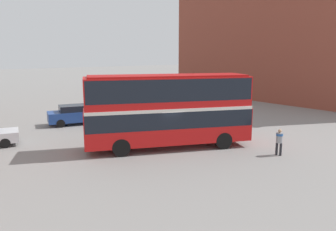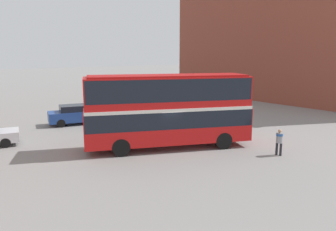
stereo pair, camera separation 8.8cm
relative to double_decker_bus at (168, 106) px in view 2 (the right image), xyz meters
The scene contains 6 objects.
ground_plane 2.63m from the double_decker_bus, 66.31° to the right, with size 240.00×240.00×0.00m, color gray.
building_row_right 29.17m from the double_decker_bus, 18.80° to the left, with size 12.23×30.02×15.01m.
double_decker_bus is the anchor object (origin of this frame).
pedestrian_foreground 6.85m from the double_decker_bus, 52.42° to the right, with size 0.46×0.46×1.55m.
parked_car_kerb_near 16.67m from the double_decker_bus, 66.63° to the left, with size 4.35×2.38×1.54m.
parked_car_side_street 10.52m from the double_decker_bus, 99.17° to the left, with size 4.98×2.96×1.62m.
Camera 2 is at (-12.42, -15.43, 5.83)m, focal length 35.00 mm.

